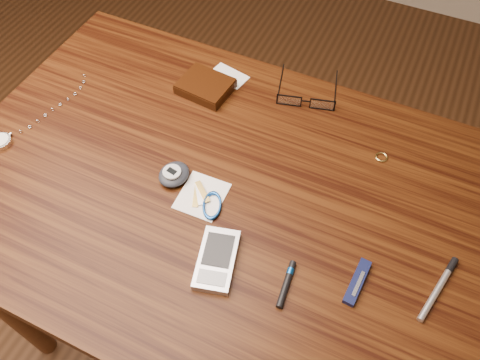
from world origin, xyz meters
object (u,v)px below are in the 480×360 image
at_px(notepad_keys, 207,201).
at_px(silver_pen, 441,284).
at_px(pocket_watch, 4,140).
at_px(pda_phone, 217,259).
at_px(wallet_and_card, 206,86).
at_px(eyeglasses, 306,100).
at_px(desk, 215,212).
at_px(pedometer, 174,174).
at_px(pocket_knife, 357,282).

distance_m(notepad_keys, silver_pen, 0.41).
height_order(pocket_watch, pda_phone, pda_phone).
bearing_deg(pda_phone, wallet_and_card, 119.93).
height_order(eyeglasses, pda_phone, eyeglasses).
height_order(desk, pedometer, pedometer).
xyz_separation_m(desk, eyeglasses, (0.09, 0.26, 0.11)).
relative_size(notepad_keys, pocket_knife, 1.19).
bearing_deg(pedometer, desk, 14.64).
distance_m(pocket_watch, pedometer, 0.35).
height_order(eyeglasses, pedometer, eyeglasses).
relative_size(eyeglasses, pocket_knife, 1.81).
relative_size(desk, pda_phone, 8.11).
xyz_separation_m(desk, silver_pen, (0.42, -0.02, 0.11)).
distance_m(desk, pda_phone, 0.19).
height_order(wallet_and_card, silver_pen, wallet_and_card).
relative_size(eyeglasses, pda_phone, 1.24).
bearing_deg(pocket_watch, pedometer, 10.60).
height_order(wallet_and_card, pocket_knife, wallet_and_card).
height_order(pedometer, pocket_knife, pedometer).
xyz_separation_m(pocket_watch, pocket_knife, (0.72, 0.01, -0.00)).
height_order(wallet_and_card, pda_phone, wallet_and_card).
height_order(eyeglasses, pocket_knife, eyeglasses).
bearing_deg(pocket_watch, wallet_and_card, 45.33).
xyz_separation_m(pocket_watch, notepad_keys, (0.43, 0.04, -0.00)).
bearing_deg(eyeglasses, pocket_watch, -145.45).
bearing_deg(pda_phone, desk, 119.94).
xyz_separation_m(eyeglasses, silver_pen, (0.34, -0.29, -0.01)).
relative_size(desk, pocket_watch, 3.97).
distance_m(wallet_and_card, silver_pen, 0.60).
height_order(desk, wallet_and_card, wallet_and_card).
distance_m(wallet_and_card, pocket_watch, 0.42).
height_order(pocket_watch, silver_pen, pocket_watch).
distance_m(desk, notepad_keys, 0.11).
bearing_deg(pocket_knife, desk, 165.60).
height_order(pocket_knife, silver_pen, same).
relative_size(pocket_watch, silver_pen, 1.95).
xyz_separation_m(notepad_keys, pocket_knife, (0.29, -0.04, 0.00)).
bearing_deg(pedometer, eyeglasses, 61.14).
distance_m(eyeglasses, notepad_keys, 0.31).
bearing_deg(wallet_and_card, desk, -60.08).
bearing_deg(wallet_and_card, pedometer, -76.93).
bearing_deg(notepad_keys, pedometer, 164.90).
bearing_deg(desk, pedometer, -165.36).
distance_m(desk, pocket_watch, 0.44).
bearing_deg(eyeglasses, pda_phone, -90.91).
bearing_deg(silver_pen, pocket_watch, -175.89).
height_order(pda_phone, pedometer, pedometer).
xyz_separation_m(desk, pocket_watch, (-0.42, -0.08, 0.11)).
height_order(eyeglasses, silver_pen, eyeglasses).
xyz_separation_m(eyeglasses, pda_phone, (-0.01, -0.40, -0.00)).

